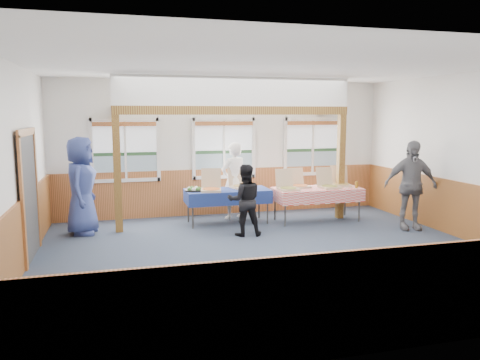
# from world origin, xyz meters

# --- Properties ---
(floor) EXTENTS (8.00, 8.00, 0.00)m
(floor) POSITION_xyz_m (0.00, 0.00, 0.00)
(floor) COLOR #2A3744
(floor) RESTS_ON ground
(ceiling) EXTENTS (8.00, 8.00, 0.00)m
(ceiling) POSITION_xyz_m (0.00, 0.00, 3.20)
(ceiling) COLOR white
(ceiling) RESTS_ON wall_back
(wall_back) EXTENTS (8.00, 0.00, 8.00)m
(wall_back) POSITION_xyz_m (0.00, 3.50, 1.60)
(wall_back) COLOR silver
(wall_back) RESTS_ON floor
(wall_front) EXTENTS (8.00, 0.00, 8.00)m
(wall_front) POSITION_xyz_m (0.00, -3.50, 1.60)
(wall_front) COLOR silver
(wall_front) RESTS_ON floor
(wall_left) EXTENTS (0.00, 8.00, 8.00)m
(wall_left) POSITION_xyz_m (-4.00, 0.00, 1.60)
(wall_left) COLOR silver
(wall_left) RESTS_ON floor
(wall_right) EXTENTS (0.00, 8.00, 8.00)m
(wall_right) POSITION_xyz_m (4.00, 0.00, 1.60)
(wall_right) COLOR silver
(wall_right) RESTS_ON floor
(wainscot_back) EXTENTS (7.98, 0.05, 1.10)m
(wainscot_back) POSITION_xyz_m (0.00, 3.48, 0.55)
(wainscot_back) COLOR brown
(wainscot_back) RESTS_ON floor
(wainscot_front) EXTENTS (7.98, 0.05, 1.10)m
(wainscot_front) POSITION_xyz_m (0.00, -3.48, 0.55)
(wainscot_front) COLOR brown
(wainscot_front) RESTS_ON floor
(wainscot_left) EXTENTS (0.05, 6.98, 1.10)m
(wainscot_left) POSITION_xyz_m (-3.98, 0.00, 0.55)
(wainscot_left) COLOR brown
(wainscot_left) RESTS_ON floor
(wainscot_right) EXTENTS (0.05, 6.98, 1.10)m
(wainscot_right) POSITION_xyz_m (3.98, 0.00, 0.55)
(wainscot_right) COLOR brown
(wainscot_right) RESTS_ON floor
(cased_opening) EXTENTS (0.06, 1.30, 2.10)m
(cased_opening) POSITION_xyz_m (-3.96, 0.90, 1.05)
(cased_opening) COLOR #363636
(cased_opening) RESTS_ON wall_left
(window_left) EXTENTS (1.56, 0.10, 1.46)m
(window_left) POSITION_xyz_m (-2.30, 3.46, 1.68)
(window_left) COLOR silver
(window_left) RESTS_ON wall_back
(window_mid) EXTENTS (1.56, 0.10, 1.46)m
(window_mid) POSITION_xyz_m (0.00, 3.46, 1.68)
(window_mid) COLOR silver
(window_mid) RESTS_ON wall_back
(window_right) EXTENTS (1.56, 0.10, 1.46)m
(window_right) POSITION_xyz_m (2.30, 3.46, 1.68)
(window_right) COLOR silver
(window_right) RESTS_ON wall_back
(post_left) EXTENTS (0.15, 0.15, 2.40)m
(post_left) POSITION_xyz_m (-2.50, 2.30, 1.20)
(post_left) COLOR #542B12
(post_left) RESTS_ON floor
(post_right) EXTENTS (0.15, 0.15, 2.40)m
(post_right) POSITION_xyz_m (2.50, 2.30, 1.20)
(post_right) COLOR #542B12
(post_right) RESTS_ON floor
(cross_beam) EXTENTS (5.15, 0.18, 0.18)m
(cross_beam) POSITION_xyz_m (0.00, 2.30, 2.49)
(cross_beam) COLOR #542B12
(cross_beam) RESTS_ON post_left
(table_left) EXTENTS (1.92, 1.00, 0.76)m
(table_left) POSITION_xyz_m (-0.15, 2.47, 0.70)
(table_left) COLOR #363636
(table_left) RESTS_ON floor
(table_right) EXTENTS (2.11, 1.39, 0.76)m
(table_right) POSITION_xyz_m (1.86, 2.16, 0.70)
(table_right) COLOR #363636
(table_right) RESTS_ON floor
(pizza_box_a) EXTENTS (0.53, 0.60, 0.47)m
(pizza_box_a) POSITION_xyz_m (-0.55, 2.36, 0.83)
(pizza_box_a) COLOR tan
(pizza_box_a) RESTS_ON table_left
(pizza_box_b) EXTENTS (0.52, 0.59, 0.45)m
(pizza_box_b) POSITION_xyz_m (0.19, 2.63, 0.82)
(pizza_box_b) COLOR tan
(pizza_box_b) RESTS_ON table_left
(pizza_box_c) EXTENTS (0.42, 0.51, 0.44)m
(pizza_box_c) POSITION_xyz_m (1.11, 2.06, 0.82)
(pizza_box_c) COLOR tan
(pizza_box_c) RESTS_ON table_right
(pizza_box_d) EXTENTS (0.43, 0.51, 0.42)m
(pizza_box_d) POSITION_xyz_m (1.51, 2.35, 0.82)
(pizza_box_d) COLOR tan
(pizza_box_d) RESTS_ON table_right
(pizza_box_e) EXTENTS (0.45, 0.54, 0.45)m
(pizza_box_e) POSITION_xyz_m (2.11, 2.08, 0.82)
(pizza_box_e) COLOR tan
(pizza_box_e) RESTS_ON table_right
(pizza_box_f) EXTENTS (0.50, 0.57, 0.44)m
(pizza_box_f) POSITION_xyz_m (2.52, 2.30, 0.82)
(pizza_box_f) COLOR tan
(pizza_box_f) RESTS_ON table_right
(veggie_tray) EXTENTS (0.40, 0.40, 0.09)m
(veggie_tray) POSITION_xyz_m (-0.90, 2.47, 0.79)
(veggie_tray) COLOR black
(veggie_tray) RESTS_ON table_left
(drink_glass) EXTENTS (0.07, 0.07, 0.15)m
(drink_glass) POSITION_xyz_m (2.71, 1.91, 0.83)
(drink_glass) COLOR #9C691A
(drink_glass) RESTS_ON table_right
(woman_white) EXTENTS (0.75, 0.60, 1.77)m
(woman_white) POSITION_xyz_m (0.10, 2.90, 0.89)
(woman_white) COLOR white
(woman_white) RESTS_ON floor
(woman_black) EXTENTS (0.76, 0.62, 1.43)m
(woman_black) POSITION_xyz_m (-0.07, 1.35, 0.72)
(woman_black) COLOR black
(woman_black) RESTS_ON floor
(man_blue) EXTENTS (0.79, 1.06, 1.97)m
(man_blue) POSITION_xyz_m (-3.21, 2.32, 0.99)
(man_blue) COLOR navy
(man_blue) RESTS_ON floor
(person_grey) EXTENTS (1.17, 0.70, 1.88)m
(person_grey) POSITION_xyz_m (3.42, 0.94, 0.94)
(person_grey) COLOR slate
(person_grey) RESTS_ON floor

